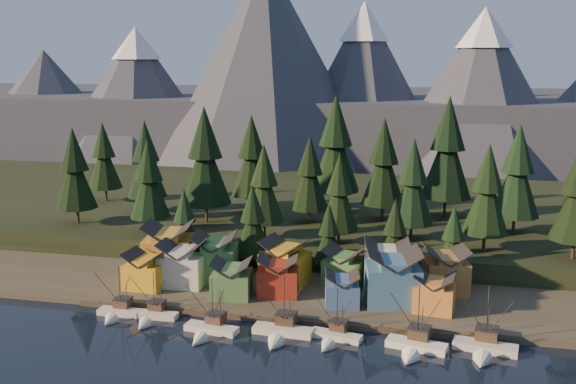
% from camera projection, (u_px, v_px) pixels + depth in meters
% --- Properties ---
extents(ground, '(500.00, 500.00, 0.00)m').
position_uv_depth(ground, '(258.00, 360.00, 103.09)').
color(ground, black).
rests_on(ground, ground).
extents(shore_strip, '(400.00, 50.00, 1.50)m').
position_uv_depth(shore_strip, '(306.00, 275.00, 141.15)').
color(shore_strip, '#3A352A').
rests_on(shore_strip, ground).
extents(hillside, '(420.00, 100.00, 6.00)m').
position_uv_depth(hillside, '(338.00, 213.00, 188.46)').
color(hillside, black).
rests_on(hillside, ground).
extents(dock, '(80.00, 4.00, 1.00)m').
position_uv_depth(dock, '(282.00, 317.00, 118.75)').
color(dock, '#4F4238').
rests_on(dock, ground).
extents(mountain_ridge, '(560.00, 190.00, 90.00)m').
position_uv_depth(mountain_ridge, '(368.00, 105.00, 302.71)').
color(mountain_ridge, '#46495A').
rests_on(mountain_ridge, ground).
extents(boat_0, '(8.35, 9.09, 10.37)m').
position_uv_depth(boat_0, '(117.00, 306.00, 119.98)').
color(boat_0, beige).
rests_on(boat_0, ground).
extents(boat_1, '(9.38, 10.21, 9.88)m').
position_uv_depth(boat_1, '(151.00, 311.00, 118.58)').
color(boat_1, beige).
rests_on(boat_1, ground).
extents(boat_2, '(10.20, 10.88, 10.77)m').
position_uv_depth(boat_2, '(208.00, 324.00, 112.30)').
color(boat_2, beige).
rests_on(boat_2, ground).
extents(boat_3, '(11.10, 11.98, 11.81)m').
position_uv_depth(boat_3, '(281.00, 325.00, 111.21)').
color(boat_3, beige).
rests_on(boat_3, ground).
extents(boat_4, '(9.67, 10.22, 9.93)m').
position_uv_depth(boat_4, '(334.00, 331.00, 109.59)').
color(boat_4, beige).
rests_on(boat_4, ground).
extents(boat_5, '(10.68, 11.24, 11.99)m').
position_uv_depth(boat_5, '(415.00, 339.00, 105.55)').
color(boat_5, white).
rests_on(boat_5, ground).
extents(boat_6, '(11.04, 11.70, 12.33)m').
position_uv_depth(boat_6, '(485.00, 340.00, 104.84)').
color(boat_6, beige).
rests_on(boat_6, ground).
extents(house_front_0, '(7.91, 7.50, 7.62)m').
position_uv_depth(house_front_0, '(145.00, 269.00, 130.61)').
color(house_front_0, gold).
rests_on(house_front_0, shore_strip).
extents(house_front_1, '(9.24, 8.90, 9.29)m').
position_uv_depth(house_front_1, '(183.00, 262.00, 132.32)').
color(house_front_1, beige).
rests_on(house_front_1, shore_strip).
extents(house_front_2, '(8.42, 8.48, 7.32)m').
position_uv_depth(house_front_2, '(232.00, 278.00, 125.77)').
color(house_front_2, '#4E7A42').
rests_on(house_front_2, shore_strip).
extents(house_front_3, '(8.89, 8.59, 7.99)m').
position_uv_depth(house_front_3, '(278.00, 274.00, 126.69)').
color(house_front_3, maroon).
rests_on(house_front_3, shore_strip).
extents(house_front_4, '(7.42, 7.83, 6.46)m').
position_uv_depth(house_front_4, '(342.00, 288.00, 121.41)').
color(house_front_4, '#3E5E94').
rests_on(house_front_4, shore_strip).
extents(house_front_5, '(11.66, 10.93, 10.61)m').
position_uv_depth(house_front_5, '(393.00, 275.00, 121.87)').
color(house_front_5, '#3B698C').
rests_on(house_front_5, shore_strip).
extents(house_front_6, '(7.98, 7.64, 7.18)m').
position_uv_depth(house_front_6, '(434.00, 291.00, 118.62)').
color(house_front_6, '#C17631').
rests_on(house_front_6, shore_strip).
extents(house_back_0, '(11.86, 11.54, 11.15)m').
position_uv_depth(house_back_0, '(169.00, 247.00, 139.27)').
color(house_back_0, '#BA8E30').
rests_on(house_back_0, shore_strip).
extents(house_back_1, '(10.04, 10.13, 9.85)m').
position_uv_depth(house_back_1, '(215.00, 256.00, 135.39)').
color(house_back_1, '#457F46').
rests_on(house_back_1, shore_strip).
extents(house_back_2, '(10.49, 9.94, 9.43)m').
position_uv_depth(house_back_2, '(285.00, 260.00, 132.93)').
color(house_back_2, '#C2911B').
rests_on(house_back_2, shore_strip).
extents(house_back_3, '(9.15, 8.51, 7.89)m').
position_uv_depth(house_back_3, '(344.00, 266.00, 132.16)').
color(house_back_3, '#436F3C').
rests_on(house_back_3, shore_strip).
extents(house_back_4, '(9.94, 9.62, 9.80)m').
position_uv_depth(house_back_4, '(387.00, 263.00, 130.40)').
color(house_back_4, beige).
rests_on(house_back_4, shore_strip).
extents(house_back_5, '(9.97, 10.04, 9.32)m').
position_uv_depth(house_back_5, '(445.00, 269.00, 127.60)').
color(house_back_5, olive).
rests_on(house_back_5, shore_strip).
extents(tree_hill_0, '(10.59, 10.59, 24.67)m').
position_uv_depth(tree_hill_0, '(75.00, 172.00, 162.04)').
color(tree_hill_0, '#332319').
rests_on(tree_hill_0, hillside).
extents(tree_hill_1, '(10.85, 10.85, 25.28)m').
position_uv_depth(tree_hill_1, '(146.00, 162.00, 174.69)').
color(tree_hill_1, '#332319').
rests_on(tree_hill_1, hillside).
extents(tree_hill_2, '(9.81, 9.81, 22.85)m').
position_uv_depth(tree_hill_2, '(149.00, 182.00, 153.72)').
color(tree_hill_2, '#332319').
rests_on(tree_hill_2, hillside).
extents(tree_hill_3, '(12.89, 12.89, 30.02)m').
position_uv_depth(tree_hill_3, '(205.00, 160.00, 162.24)').
color(tree_hill_3, '#332319').
rests_on(tree_hill_3, hillside).
extents(tree_hill_4, '(11.45, 11.45, 26.68)m').
position_uv_depth(tree_hill_4, '(252.00, 159.00, 175.24)').
color(tree_hill_4, '#332319').
rests_on(tree_hill_4, hillside).
extents(tree_hill_5, '(9.56, 9.56, 22.27)m').
position_uv_depth(tree_hill_5, '(264.00, 187.00, 149.71)').
color(tree_hill_5, '#332319').
rests_on(tree_hill_5, hillside).
extents(tree_hill_6, '(9.77, 9.77, 22.76)m').
position_uv_depth(tree_hill_6, '(310.00, 176.00, 162.28)').
color(tree_hill_6, '#332319').
rests_on(tree_hill_6, hillside).
extents(tree_hill_7, '(9.01, 9.01, 20.98)m').
position_uv_depth(tree_hill_7, '(339.00, 195.00, 144.10)').
color(tree_hill_7, '#332319').
rests_on(tree_hill_7, hillside).
extents(tree_hill_8, '(11.55, 11.55, 26.91)m').
position_uv_depth(tree_hill_8, '(384.00, 165.00, 164.65)').
color(tree_hill_8, '#332319').
rests_on(tree_hill_8, hillside).
extents(tree_hill_9, '(10.28, 10.28, 23.94)m').
position_uv_depth(tree_hill_9, '(413.00, 185.00, 147.03)').
color(tree_hill_9, '#332319').
rests_on(tree_hill_9, hillside).
extents(tree_hill_10, '(13.83, 13.83, 32.21)m').
position_uv_depth(tree_hill_10, '(447.00, 151.00, 168.28)').
color(tree_hill_10, '#332319').
rests_on(tree_hill_10, hillside).
extents(tree_hill_11, '(10.22, 10.22, 23.82)m').
position_uv_depth(tree_hill_11, '(487.00, 193.00, 138.85)').
color(tree_hill_11, '#332319').
rests_on(tree_hill_11, hillside).
extents(tree_hill_12, '(11.44, 11.44, 26.65)m').
position_uv_depth(tree_hill_12, '(517.00, 174.00, 152.11)').
color(tree_hill_12, '#332319').
rests_on(tree_hill_12, hillside).
extents(tree_hill_15, '(13.77, 13.77, 32.09)m').
position_uv_depth(tree_hill_15, '(335.00, 147.00, 176.62)').
color(tree_hill_15, '#332319').
rests_on(tree_hill_15, hillside).
extents(tree_hill_16, '(10.07, 10.07, 23.45)m').
position_uv_depth(tree_hill_16, '(104.00, 158.00, 188.30)').
color(tree_hill_16, '#332319').
rests_on(tree_hill_16, hillside).
extents(tree_shore_0, '(7.51, 7.51, 17.49)m').
position_uv_depth(tree_shore_0, '(185.00, 223.00, 145.03)').
color(tree_shore_0, '#332319').
rests_on(tree_shore_0, shore_strip).
extents(tree_shore_1, '(8.25, 8.25, 19.21)m').
position_uv_depth(tree_shore_1, '(253.00, 223.00, 141.42)').
color(tree_shore_1, '#332319').
rests_on(tree_shore_1, shore_strip).
extents(tree_shore_2, '(6.76, 6.76, 15.75)m').
position_uv_depth(tree_shore_2, '(329.00, 235.00, 138.17)').
color(tree_shore_2, '#332319').
rests_on(tree_shore_2, shore_strip).
extents(tree_shore_3, '(7.53, 7.53, 17.55)m').
position_uv_depth(tree_shore_3, '(395.00, 235.00, 134.98)').
color(tree_shore_3, '#332319').
rests_on(tree_shore_3, shore_strip).
extents(tree_shore_4, '(7.13, 7.13, 16.61)m').
position_uv_depth(tree_shore_4, '(453.00, 241.00, 132.52)').
color(tree_shore_4, '#332319').
rests_on(tree_shore_4, shore_strip).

